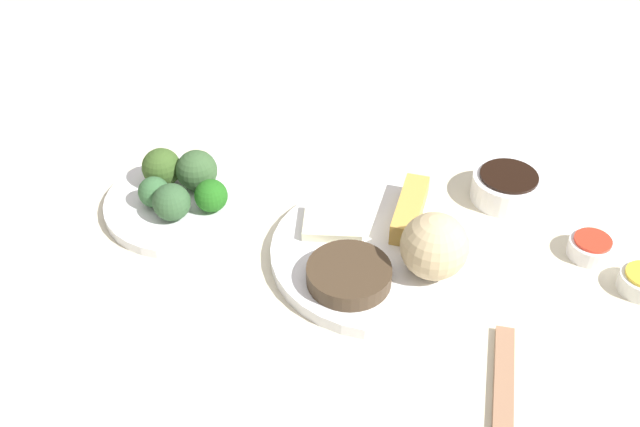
# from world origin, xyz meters

# --- Properties ---
(tabletop) EXTENTS (2.20, 2.20, 0.02)m
(tabletop) POSITION_xyz_m (0.00, 0.00, 0.01)
(tabletop) COLOR beige
(tabletop) RESTS_ON ground
(main_plate) EXTENTS (0.27, 0.27, 0.02)m
(main_plate) POSITION_xyz_m (-0.01, -0.03, 0.03)
(main_plate) COLOR white
(main_plate) RESTS_ON tabletop
(rice_scoop) EXTENTS (0.08, 0.08, 0.08)m
(rice_scoop) POSITION_xyz_m (0.04, -0.08, 0.08)
(rice_scoop) COLOR #CAB385
(rice_scoop) RESTS_ON main_plate
(spring_roll) EXTENTS (0.06, 0.12, 0.03)m
(spring_roll) POSITION_xyz_m (0.03, 0.02, 0.05)
(spring_roll) COLOR gold
(spring_roll) RESTS_ON main_plate
(crab_rangoon_wonton) EXTENTS (0.08, 0.07, 0.01)m
(crab_rangoon_wonton) POSITION_xyz_m (-0.07, 0.01, 0.04)
(crab_rangoon_wonton) COLOR beige
(crab_rangoon_wonton) RESTS_ON main_plate
(stir_fry_heap) EXTENTS (0.10, 0.10, 0.02)m
(stir_fry_heap) POSITION_xyz_m (-0.05, -0.09, 0.05)
(stir_fry_heap) COLOR #413221
(stir_fry_heap) RESTS_ON main_plate
(broccoli_plate) EXTENTS (0.21, 0.21, 0.01)m
(broccoli_plate) POSITION_xyz_m (-0.27, 0.07, 0.03)
(broccoli_plate) COLOR white
(broccoli_plate) RESTS_ON tabletop
(broccoli_floret_0) EXTENTS (0.05, 0.05, 0.05)m
(broccoli_floret_0) POSITION_xyz_m (-0.28, 0.03, 0.06)
(broccoli_floret_0) COLOR #335832
(broccoli_floret_0) RESTS_ON broccoli_plate
(broccoli_floret_1) EXTENTS (0.06, 0.06, 0.06)m
(broccoli_floret_1) POSITION_xyz_m (-0.25, 0.09, 0.06)
(broccoli_floret_1) COLOR #375931
(broccoli_floret_1) RESTS_ON broccoli_plate
(broccoli_floret_2) EXTENTS (0.04, 0.04, 0.04)m
(broccoli_floret_2) POSITION_xyz_m (-0.30, 0.06, 0.05)
(broccoli_floret_2) COLOR #356237
(broccoli_floret_2) RESTS_ON broccoli_plate
(broccoli_floret_3) EXTENTS (0.04, 0.04, 0.04)m
(broccoli_floret_3) POSITION_xyz_m (-0.23, 0.05, 0.06)
(broccoli_floret_3) COLOR #206519
(broccoli_floret_3) RESTS_ON broccoli_plate
(broccoli_floret_4) EXTENTS (0.05, 0.05, 0.05)m
(broccoli_floret_4) POSITION_xyz_m (-0.30, 0.10, 0.06)
(broccoli_floret_4) COLOR #395923
(broccoli_floret_4) RESTS_ON broccoli_plate
(soy_sauce_bowl) EXTENTS (0.09, 0.09, 0.04)m
(soy_sauce_bowl) POSITION_xyz_m (0.17, 0.08, 0.04)
(soy_sauce_bowl) COLOR white
(soy_sauce_bowl) RESTS_ON tabletop
(soy_sauce_bowl_liquid) EXTENTS (0.08, 0.08, 0.00)m
(soy_sauce_bowl_liquid) POSITION_xyz_m (0.17, 0.08, 0.06)
(soy_sauce_bowl_liquid) COLOR black
(soy_sauce_bowl_liquid) RESTS_ON soy_sauce_bowl
(sauce_ramekin_sweet_and_sour) EXTENTS (0.06, 0.06, 0.02)m
(sauce_ramekin_sweet_and_sour) POSITION_xyz_m (0.25, -0.03, 0.03)
(sauce_ramekin_sweet_and_sour) COLOR white
(sauce_ramekin_sweet_and_sour) RESTS_ON tabletop
(sauce_ramekin_sweet_and_sour_liquid) EXTENTS (0.05, 0.05, 0.00)m
(sauce_ramekin_sweet_and_sour_liquid) POSITION_xyz_m (0.25, -0.03, 0.04)
(sauce_ramekin_sweet_and_sour_liquid) COLOR red
(sauce_ramekin_sweet_and_sour_liquid) RESTS_ON sauce_ramekin_sweet_and_sour
(chopsticks_pair) EXTENTS (0.07, 0.22, 0.01)m
(chopsticks_pair) POSITION_xyz_m (0.09, -0.26, 0.02)
(chopsticks_pair) COLOR #9D7154
(chopsticks_pair) RESTS_ON tabletop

